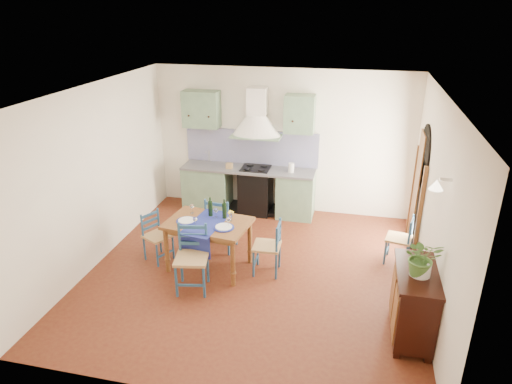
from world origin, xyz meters
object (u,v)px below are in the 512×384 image
at_px(dining_table, 208,227).
at_px(sideboard, 413,301).
at_px(potted_plant, 422,257).
at_px(chair_near, 192,258).

distance_m(dining_table, sideboard, 3.12).
xyz_separation_m(dining_table, potted_plant, (2.97, -1.04, 0.47)).
distance_m(sideboard, potted_plant, 0.67).
relative_size(dining_table, sideboard, 1.29).
distance_m(chair_near, sideboard, 3.04).
xyz_separation_m(dining_table, chair_near, (-0.06, -0.60, -0.20)).
relative_size(dining_table, potted_plant, 2.86).
xyz_separation_m(sideboard, potted_plant, (0.01, -0.07, 0.66)).
distance_m(dining_table, potted_plant, 3.18).
bearing_deg(dining_table, sideboard, -18.06).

